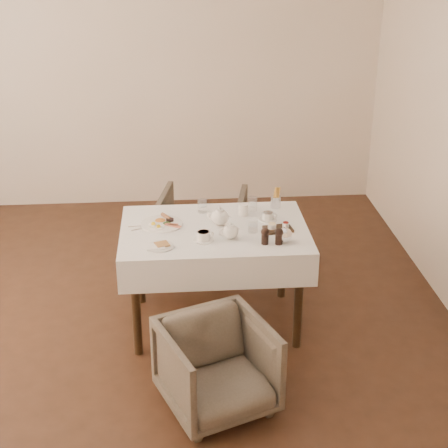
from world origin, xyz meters
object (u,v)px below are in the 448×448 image
teapot_centre (220,216)px  breakfast_plate (162,223)px  table (214,244)px  armchair_far (202,230)px  armchair_near (217,367)px

teapot_centre → breakfast_plate: bearing=-163.9°
table → armchair_far: (-0.04, 0.90, -0.32)m
breakfast_plate → teapot_centre: (0.40, -0.04, 0.06)m
armchair_near → teapot_centre: (0.09, 0.98, 0.54)m
armchair_near → breakfast_plate: bearing=85.0°
table → teapot_centre: (0.04, 0.05, 0.19)m
table → breakfast_plate: 0.39m
armchair_near → armchair_far: armchair_far is taller
armchair_near → teapot_centre: size_ratio=3.59×
armchair_near → armchair_far: (0.00, 1.82, 0.04)m
armchair_far → teapot_centre: teapot_centre is taller
armchair_near → table: bearing=65.2°
table → breakfast_plate: bearing=165.4°
breakfast_plate → armchair_far: bearing=62.5°
table → teapot_centre: teapot_centre is taller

